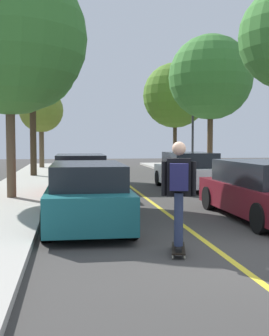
{
  "coord_description": "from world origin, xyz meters",
  "views": [
    {
      "loc": [
        -2.54,
        -6.9,
        1.9
      ],
      "look_at": [
        -0.22,
        8.45,
        0.94
      ],
      "focal_mm": 46.63,
      "sensor_mm": 36.0,
      "label": 1
    }
  ],
  "objects_px": {
    "street_tree_left_near": "(32,64)",
    "street_tree_right_near": "(211,78)",
    "parked_car_left_near": "(81,175)",
    "skateboarder": "(179,188)",
    "parked_car_right_nearest": "(263,190)",
    "streetlamp": "(193,108)",
    "skateboard": "(178,249)",
    "street_tree_left_nearest": "(9,37)",
    "street_tree_left_far": "(41,111)",
    "street_tree_right_far": "(175,96)",
    "parked_car_left_nearest": "(87,195)",
    "parked_car_right_near": "(188,171)"
  },
  "relations": [
    {
      "from": "street_tree_left_nearest",
      "to": "street_tree_right_far",
      "type": "xyz_separation_m",
      "value": [
        8.64,
        13.7,
        -0.25
      ]
    },
    {
      "from": "parked_car_left_nearest",
      "to": "skateboard",
      "type": "relative_size",
      "value": 5.04
    },
    {
      "from": "streetlamp",
      "to": "skateboard",
      "type": "height_order",
      "value": "streetlamp"
    },
    {
      "from": "parked_car_right_nearest",
      "to": "street_tree_left_near",
      "type": "relative_size",
      "value": 0.58
    },
    {
      "from": "streetlamp",
      "to": "parked_car_right_near",
      "type": "bearing_deg",
      "value": -107.91
    },
    {
      "from": "parked_car_right_near",
      "to": "street_tree_right_near",
      "type": "distance_m",
      "value": 6.17
    },
    {
      "from": "street_tree_right_near",
      "to": "skateboarder",
      "type": "xyz_separation_m",
      "value": [
        -5.05,
        -13.56,
        -3.86
      ]
    },
    {
      "from": "streetlamp",
      "to": "street_tree_right_far",
      "type": "bearing_deg",
      "value": 85.57
    },
    {
      "from": "street_tree_left_nearest",
      "to": "streetlamp",
      "type": "height_order",
      "value": "street_tree_left_nearest"
    },
    {
      "from": "parked_car_left_near",
      "to": "streetlamp",
      "type": "relative_size",
      "value": 0.73
    },
    {
      "from": "street_tree_right_near",
      "to": "street_tree_right_far",
      "type": "height_order",
      "value": "street_tree_right_near"
    },
    {
      "from": "street_tree_right_far",
      "to": "skateboard",
      "type": "relative_size",
      "value": 7.83
    },
    {
      "from": "street_tree_right_near",
      "to": "skateboard",
      "type": "distance_m",
      "value": 15.24
    },
    {
      "from": "parked_car_left_nearest",
      "to": "street_tree_left_nearest",
      "type": "bearing_deg",
      "value": 116.93
    },
    {
      "from": "street_tree_left_nearest",
      "to": "street_tree_right_far",
      "type": "distance_m",
      "value": 16.2
    },
    {
      "from": "parked_car_left_near",
      "to": "skateboarder",
      "type": "relative_size",
      "value": 2.5
    },
    {
      "from": "parked_car_left_nearest",
      "to": "street_tree_right_near",
      "type": "height_order",
      "value": "street_tree_right_near"
    },
    {
      "from": "street_tree_left_near",
      "to": "street_tree_right_near",
      "type": "height_order",
      "value": "street_tree_left_near"
    },
    {
      "from": "street_tree_left_near",
      "to": "skateboarder",
      "type": "bearing_deg",
      "value": -77.17
    },
    {
      "from": "street_tree_right_far",
      "to": "streetlamp",
      "type": "xyz_separation_m",
      "value": [
        -0.43,
        -5.59,
        -1.22
      ]
    },
    {
      "from": "parked_car_left_nearest",
      "to": "skateboarder",
      "type": "bearing_deg",
      "value": -62.4
    },
    {
      "from": "parked_car_left_near",
      "to": "parked_car_right_nearest",
      "type": "relative_size",
      "value": 0.96
    },
    {
      "from": "parked_car_left_nearest",
      "to": "skateboarder",
      "type": "relative_size",
      "value": 2.45
    },
    {
      "from": "street_tree_left_nearest",
      "to": "streetlamp",
      "type": "xyz_separation_m",
      "value": [
        8.21,
        8.12,
        -1.47
      ]
    },
    {
      "from": "parked_car_left_nearest",
      "to": "streetlamp",
      "type": "bearing_deg",
      "value": 64.11
    },
    {
      "from": "street_tree_right_far",
      "to": "skateboard",
      "type": "bearing_deg",
      "value": -103.72
    },
    {
      "from": "street_tree_left_nearest",
      "to": "street_tree_right_near",
      "type": "height_order",
      "value": "street_tree_left_nearest"
    },
    {
      "from": "parked_car_left_nearest",
      "to": "parked_car_left_near",
      "type": "relative_size",
      "value": 0.98
    },
    {
      "from": "street_tree_left_far",
      "to": "street_tree_left_nearest",
      "type": "bearing_deg",
      "value": -90.0
    },
    {
      "from": "street_tree_left_nearest",
      "to": "street_tree_left_near",
      "type": "xyz_separation_m",
      "value": [
        0.0,
        8.77,
        0.69
      ]
    },
    {
      "from": "parked_car_left_near",
      "to": "parked_car_right_nearest",
      "type": "xyz_separation_m",
      "value": [
        4.27,
        -5.25,
        -0.0
      ]
    },
    {
      "from": "street_tree_right_far",
      "to": "skateboard",
      "type": "height_order",
      "value": "street_tree_right_far"
    },
    {
      "from": "street_tree_right_far",
      "to": "parked_car_left_near",
      "type": "bearing_deg",
      "value": -117.3
    },
    {
      "from": "parked_car_left_near",
      "to": "street_tree_left_near",
      "type": "xyz_separation_m",
      "value": [
        -2.18,
        7.57,
        5.08
      ]
    },
    {
      "from": "parked_car_right_nearest",
      "to": "parked_car_right_near",
      "type": "distance_m",
      "value": 6.75
    },
    {
      "from": "parked_car_left_near",
      "to": "street_tree_left_near",
      "type": "bearing_deg",
      "value": 106.07
    },
    {
      "from": "skateboard",
      "to": "skateboarder",
      "type": "height_order",
      "value": "skateboarder"
    },
    {
      "from": "street_tree_left_near",
      "to": "street_tree_right_near",
      "type": "bearing_deg",
      "value": -14.26
    },
    {
      "from": "street_tree_left_nearest",
      "to": "skateboard",
      "type": "relative_size",
      "value": 8.48
    },
    {
      "from": "street_tree_right_far",
      "to": "skateboarder",
      "type": "xyz_separation_m",
      "value": [
        -5.05,
        -20.68,
        -3.72
      ]
    },
    {
      "from": "parked_car_left_near",
      "to": "street_tree_right_near",
      "type": "distance_m",
      "value": 9.43
    },
    {
      "from": "street_tree_right_near",
      "to": "streetlamp",
      "type": "relative_size",
      "value": 1.12
    },
    {
      "from": "street_tree_left_near",
      "to": "streetlamp",
      "type": "xyz_separation_m",
      "value": [
        8.21,
        -0.65,
        -2.16
      ]
    },
    {
      "from": "streetlamp",
      "to": "skateboarder",
      "type": "height_order",
      "value": "streetlamp"
    },
    {
      "from": "street_tree_left_nearest",
      "to": "street_tree_left_far",
      "type": "relative_size",
      "value": 1.4
    },
    {
      "from": "skateboarder",
      "to": "parked_car_right_near",
      "type": "bearing_deg",
      "value": 73.5
    },
    {
      "from": "street_tree_left_near",
      "to": "parked_car_left_near",
      "type": "bearing_deg",
      "value": -73.93
    },
    {
      "from": "street_tree_left_nearest",
      "to": "skateboarder",
      "type": "relative_size",
      "value": 4.12
    },
    {
      "from": "parked_car_right_nearest",
      "to": "skateboard",
      "type": "distance_m",
      "value": 4.12
    },
    {
      "from": "parked_car_left_near",
      "to": "street_tree_left_far",
      "type": "bearing_deg",
      "value": 98.55
    }
  ]
}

